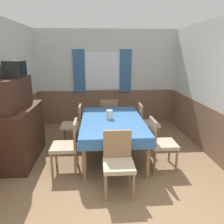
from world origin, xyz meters
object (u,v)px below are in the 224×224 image
chair_right_far (146,121)px  vase (110,114)px  chair_head_window (109,114)px  dining_table (112,124)px  chair_left_near (68,144)px  chair_right_near (160,141)px  chair_left_far (75,123)px  sideboard (22,126)px  chair_head_near (118,160)px  tv (15,69)px

chair_right_far → vase: bearing=-58.9°
chair_head_window → vase: 1.18m
dining_table → chair_left_near: bearing=-144.4°
chair_left_near → chair_right_near: (1.58, 0.00, 0.00)m
chair_left_far → sideboard: (-0.90, -0.67, 0.19)m
chair_left_near → vase: bearing=-49.8°
chair_head_near → vase: (-0.05, 1.25, 0.33)m
dining_table → chair_right_near: bearing=-35.6°
sideboard → vase: (1.64, 0.16, 0.14)m
dining_table → sideboard: bearing=-176.6°
chair_left_far → chair_head_window: bearing=-51.6°
chair_right_far → chair_right_near: bearing=0.0°
tv → vase: bearing=6.7°
chair_head_near → tv: tv is taller
chair_head_near → vase: 1.29m
chair_head_window → chair_head_near: size_ratio=1.00×
chair_head_window → chair_head_near: (0.00, -2.38, 0.00)m
chair_head_near → sideboard: size_ratio=0.57×
chair_left_near → tv: 1.57m
chair_right_far → chair_left_far: bearing=-90.0°
chair_head_near → tv: (-1.68, 1.06, 1.22)m
chair_right_near → sideboard: size_ratio=0.57×
chair_right_near → sideboard: (-2.48, 0.47, 0.19)m
tv → dining_table: bearing=4.5°
chair_left_far → chair_right_near: (1.58, -1.13, 0.00)m
dining_table → tv: tv is taller
tv → vase: 1.87m
chair_head_window → chair_head_near: same height
chair_right_far → tv: tv is taller
chair_left_far → chair_head_window: (0.79, 0.62, 0.00)m
chair_head_near → chair_left_near: bearing=-38.4°
chair_right_near → chair_head_near: (-0.79, -0.62, 0.00)m
chair_right_near → vase: (-0.84, 0.62, 0.33)m
dining_table → chair_right_far: size_ratio=2.24×
chair_right_near → sideboard: sideboard is taller
dining_table → vase: 0.20m
dining_table → chair_head_window: size_ratio=2.24×
chair_left_near → tv: (-0.89, 0.43, 1.22)m
dining_table → chair_left_near: size_ratio=2.24×
chair_left_near → chair_right_near: same height
dining_table → vase: vase is taller
sideboard → tv: tv is taller
chair_right_far → chair_head_window: (-0.79, 0.62, 0.00)m
dining_table → tv: 2.00m
sideboard → chair_right_near: bearing=-10.7°
chair_left_near → sideboard: bearing=62.5°
chair_right_far → chair_right_near: size_ratio=1.00×
chair_right_far → chair_right_near: (0.00, -1.13, 0.00)m
chair_left_near → vase: size_ratio=5.31×
dining_table → vase: (-0.05, 0.06, 0.18)m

